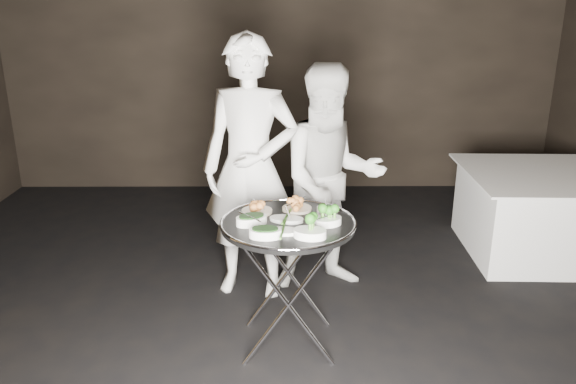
{
  "coord_description": "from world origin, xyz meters",
  "views": [
    {
      "loc": [
        0.05,
        -2.68,
        2.02
      ],
      "look_at": [
        0.07,
        0.48,
        0.95
      ],
      "focal_mm": 35.0,
      "sensor_mm": 36.0,
      "label": 1
    }
  ],
  "objects_px": {
    "serving_tray": "(288,224)",
    "waiter_left": "(250,169)",
    "dining_table": "(538,213)",
    "tray_stand": "(288,279)",
    "waiter_right": "(331,180)"
  },
  "relations": [
    {
      "from": "serving_tray",
      "to": "waiter_right",
      "type": "height_order",
      "value": "waiter_right"
    },
    {
      "from": "dining_table",
      "to": "waiter_left",
      "type": "bearing_deg",
      "value": -164.98
    },
    {
      "from": "serving_tray",
      "to": "waiter_left",
      "type": "distance_m",
      "value": 0.77
    },
    {
      "from": "serving_tray",
      "to": "waiter_left",
      "type": "relative_size",
      "value": 0.43
    },
    {
      "from": "tray_stand",
      "to": "serving_tray",
      "type": "bearing_deg",
      "value": -90.0
    },
    {
      "from": "waiter_left",
      "to": "waiter_right",
      "type": "distance_m",
      "value": 0.58
    },
    {
      "from": "waiter_left",
      "to": "tray_stand",
      "type": "bearing_deg",
      "value": -59.86
    },
    {
      "from": "waiter_right",
      "to": "waiter_left",
      "type": "bearing_deg",
      "value": 178.11
    },
    {
      "from": "serving_tray",
      "to": "dining_table",
      "type": "distance_m",
      "value": 2.53
    },
    {
      "from": "tray_stand",
      "to": "serving_tray",
      "type": "distance_m",
      "value": 0.36
    },
    {
      "from": "waiter_left",
      "to": "dining_table",
      "type": "distance_m",
      "value": 2.5
    },
    {
      "from": "serving_tray",
      "to": "waiter_left",
      "type": "xyz_separation_m",
      "value": [
        -0.26,
        0.72,
        0.12
      ]
    },
    {
      "from": "serving_tray",
      "to": "waiter_left",
      "type": "height_order",
      "value": "waiter_left"
    },
    {
      "from": "tray_stand",
      "to": "serving_tray",
      "type": "height_order",
      "value": "serving_tray"
    },
    {
      "from": "tray_stand",
      "to": "waiter_left",
      "type": "bearing_deg",
      "value": 109.84
    }
  ]
}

